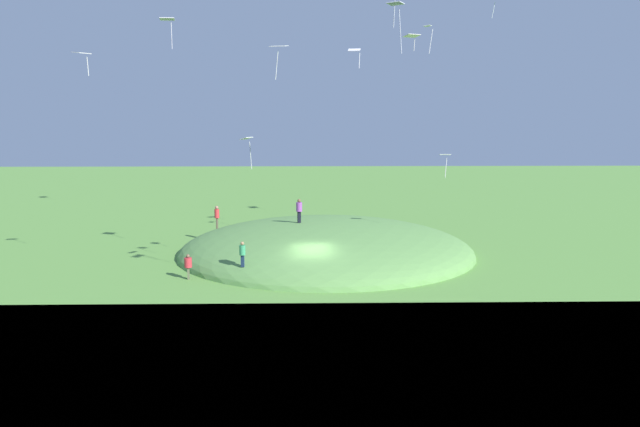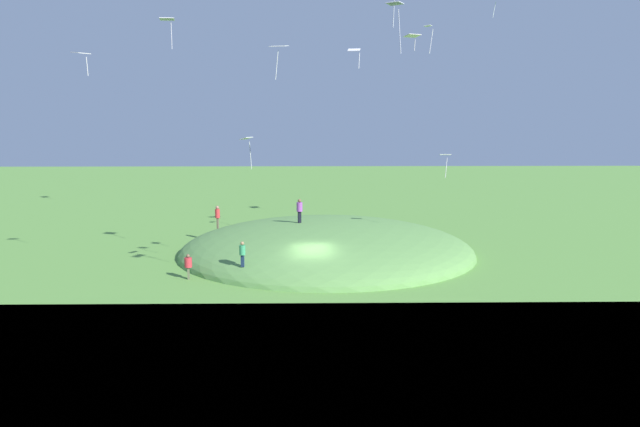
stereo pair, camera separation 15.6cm
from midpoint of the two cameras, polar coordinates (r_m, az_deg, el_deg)
ground_plane at (r=42.48m, az=-0.57°, el=-5.40°), size 160.00×160.00×0.00m
grass_hill at (r=49.31m, az=0.65°, el=-3.37°), size 21.46×21.50×4.56m
person_on_hilltop at (r=48.79m, az=-1.66°, el=0.48°), size 0.55×0.55×1.75m
person_with_child at (r=53.55m, az=-8.60°, el=-0.05°), size 0.45×0.45×1.83m
person_near_shore at (r=41.09m, az=-6.48°, el=-3.18°), size 0.44×0.44×1.58m
person_walking_path at (r=42.53m, az=-11.00°, el=-4.20°), size 0.54×0.54×1.59m
kite_0 at (r=46.38m, az=9.28°, el=15.16°), size 0.75×0.73×1.82m
kite_2 at (r=32.25m, az=6.55°, el=16.98°), size 1.10×0.96×2.24m
kite_3 at (r=38.06m, az=3.07°, el=13.58°), size 0.64×0.74×1.11m
kite_4 at (r=32.21m, az=-19.43°, el=12.61°), size 0.87×0.78×1.04m
kite_5 at (r=41.76m, az=-3.40°, el=13.83°), size 0.98×1.19×2.05m
kite_6 at (r=39.81m, az=-6.09°, el=6.11°), size 0.86×0.78×1.88m
kite_7 at (r=39.04m, az=-12.67°, el=15.61°), size 0.65×0.86×1.65m
kite_8 at (r=49.47m, az=7.92°, el=14.65°), size 1.15×1.30×1.16m
kite_9 at (r=46.22m, az=10.68°, el=4.79°), size 0.65×0.84×1.60m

